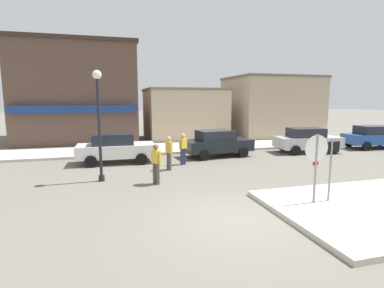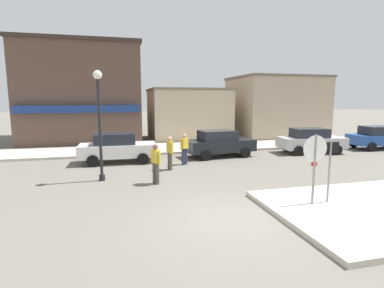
# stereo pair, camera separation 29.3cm
# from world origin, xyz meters

# --- Properties ---
(ground_plane) EXTENTS (160.00, 160.00, 0.00)m
(ground_plane) POSITION_xyz_m (0.00, 0.00, 0.00)
(ground_plane) COLOR #6B665B
(sidewalk_corner) EXTENTS (6.40, 4.80, 0.15)m
(sidewalk_corner) POSITION_xyz_m (4.47, -0.51, 0.07)
(sidewalk_corner) COLOR beige
(sidewalk_corner) RESTS_ON ground
(kerb_far) EXTENTS (80.00, 4.00, 0.15)m
(kerb_far) POSITION_xyz_m (0.00, 12.31, 0.07)
(kerb_far) COLOR beige
(kerb_far) RESTS_ON ground
(stop_sign) EXTENTS (0.82, 0.07, 2.30)m
(stop_sign) POSITION_xyz_m (2.73, 0.26, 1.52)
(stop_sign) COLOR gray
(stop_sign) RESTS_ON ground
(one_way_sign) EXTENTS (0.60, 0.06, 2.10)m
(one_way_sign) POSITION_xyz_m (3.29, 0.27, 1.33)
(one_way_sign) COLOR gray
(one_way_sign) RESTS_ON ground
(lamp_post) EXTENTS (0.36, 0.36, 4.54)m
(lamp_post) POSITION_xyz_m (-3.74, 5.19, 2.96)
(lamp_post) COLOR black
(lamp_post) RESTS_ON ground
(parked_car_nearest) EXTENTS (4.03, 1.93, 1.56)m
(parked_car_nearest) POSITION_xyz_m (-3.08, 8.74, 0.81)
(parked_car_nearest) COLOR white
(parked_car_nearest) RESTS_ON ground
(parked_car_second) EXTENTS (4.16, 2.20, 1.56)m
(parked_car_second) POSITION_xyz_m (2.73, 8.96, 0.81)
(parked_car_second) COLOR black
(parked_car_second) RESTS_ON ground
(parked_car_third) EXTENTS (4.17, 2.23, 1.56)m
(parked_car_third) POSITION_xyz_m (8.71, 8.72, 0.81)
(parked_car_third) COLOR #B7B7BC
(parked_car_third) RESTS_ON ground
(parked_car_fourth) EXTENTS (4.15, 2.18, 1.56)m
(parked_car_fourth) POSITION_xyz_m (14.16, 8.89, 0.81)
(parked_car_fourth) COLOR #234C9E
(parked_car_fourth) RESTS_ON ground
(pedestrian_crossing_near) EXTENTS (0.37, 0.52, 1.61)m
(pedestrian_crossing_near) POSITION_xyz_m (-1.62, 4.14, 0.87)
(pedestrian_crossing_near) COLOR #4C473D
(pedestrian_crossing_near) RESTS_ON ground
(pedestrian_crossing_far) EXTENTS (0.28, 0.56, 1.61)m
(pedestrian_crossing_far) POSITION_xyz_m (-0.66, 6.38, 0.87)
(pedestrian_crossing_far) COLOR #4C473D
(pedestrian_crossing_far) RESTS_ON ground
(pedestrian_kerb_side) EXTENTS (0.52, 0.37, 1.61)m
(pedestrian_kerb_side) POSITION_xyz_m (0.27, 7.34, 0.87)
(pedestrian_kerb_side) COLOR #2D334C
(pedestrian_kerb_side) RESTS_ON ground
(building_corner_shop) EXTENTS (8.74, 10.11, 7.51)m
(building_corner_shop) POSITION_xyz_m (-5.52, 19.10, 3.76)
(building_corner_shop) COLOR brown
(building_corner_shop) RESTS_ON ground
(building_storefront_left_near) EXTENTS (6.41, 5.81, 4.23)m
(building_storefront_left_near) POSITION_xyz_m (2.83, 17.39, 2.12)
(building_storefront_left_near) COLOR tan
(building_storefront_left_near) RESTS_ON ground
(building_storefront_left_mid) EXTENTS (7.43, 6.35, 5.32)m
(building_storefront_left_mid) POSITION_xyz_m (10.80, 16.93, 2.67)
(building_storefront_left_mid) COLOR tan
(building_storefront_left_mid) RESTS_ON ground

